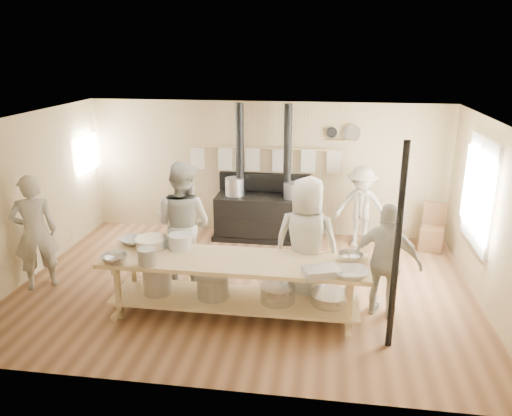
{
  "coord_description": "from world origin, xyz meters",
  "views": [
    {
      "loc": [
        1.19,
        -6.97,
        3.58
      ],
      "look_at": [
        0.14,
        0.2,
        1.23
      ],
      "focal_mm": 35.0,
      "sensor_mm": 36.0,
      "label": 1
    }
  ],
  "objects_px": {
    "cook_right": "(386,261)",
    "cook_by_window": "(361,207)",
    "prep_table": "(234,281)",
    "chair": "(432,236)",
    "cook_center": "(306,243)",
    "roasting_pan": "(321,272)",
    "stove": "(263,212)",
    "cook_far_left": "(34,233)",
    "cook_left": "(183,224)"
  },
  "relations": [
    {
      "from": "cook_right",
      "to": "cook_by_window",
      "type": "bearing_deg",
      "value": -65.78
    },
    {
      "from": "chair",
      "to": "cook_right",
      "type": "bearing_deg",
      "value": -98.96
    },
    {
      "from": "cook_left",
      "to": "cook_center",
      "type": "distance_m",
      "value": 1.94
    },
    {
      "from": "prep_table",
      "to": "cook_center",
      "type": "distance_m",
      "value": 1.15
    },
    {
      "from": "cook_center",
      "to": "roasting_pan",
      "type": "height_order",
      "value": "cook_center"
    },
    {
      "from": "cook_by_window",
      "to": "chair",
      "type": "distance_m",
      "value": 1.4
    },
    {
      "from": "stove",
      "to": "prep_table",
      "type": "relative_size",
      "value": 0.72
    },
    {
      "from": "cook_center",
      "to": "roasting_pan",
      "type": "xyz_separation_m",
      "value": [
        0.23,
        -0.8,
        -0.05
      ]
    },
    {
      "from": "stove",
      "to": "cook_by_window",
      "type": "bearing_deg",
      "value": -5.17
    },
    {
      "from": "roasting_pan",
      "to": "stove",
      "type": "bearing_deg",
      "value": 109.45
    },
    {
      "from": "stove",
      "to": "cook_left",
      "type": "distance_m",
      "value": 2.39
    },
    {
      "from": "cook_left",
      "to": "cook_center",
      "type": "xyz_separation_m",
      "value": [
        1.9,
        -0.4,
        -0.03
      ]
    },
    {
      "from": "chair",
      "to": "roasting_pan",
      "type": "height_order",
      "value": "roasting_pan"
    },
    {
      "from": "cook_far_left",
      "to": "roasting_pan",
      "type": "bearing_deg",
      "value": 133.06
    },
    {
      "from": "cook_center",
      "to": "cook_by_window",
      "type": "xyz_separation_m",
      "value": [
        0.9,
        2.38,
        -0.19
      ]
    },
    {
      "from": "cook_far_left",
      "to": "cook_left",
      "type": "bearing_deg",
      "value": 154.45
    },
    {
      "from": "cook_right",
      "to": "roasting_pan",
      "type": "xyz_separation_m",
      "value": [
        -0.87,
        -0.64,
        0.09
      ]
    },
    {
      "from": "cook_right",
      "to": "cook_by_window",
      "type": "relative_size",
      "value": 1.06
    },
    {
      "from": "cook_far_left",
      "to": "cook_center",
      "type": "bearing_deg",
      "value": 143.63
    },
    {
      "from": "cook_left",
      "to": "stove",
      "type": "bearing_deg",
      "value": -94.84
    },
    {
      "from": "stove",
      "to": "cook_center",
      "type": "relative_size",
      "value": 1.36
    },
    {
      "from": "cook_by_window",
      "to": "prep_table",
      "type": "bearing_deg",
      "value": -110.07
    },
    {
      "from": "cook_right",
      "to": "chair",
      "type": "xyz_separation_m",
      "value": [
        1.11,
        2.55,
        -0.55
      ]
    },
    {
      "from": "chair",
      "to": "roasting_pan",
      "type": "distance_m",
      "value": 3.81
    },
    {
      "from": "prep_table",
      "to": "chair",
      "type": "relative_size",
      "value": 4.13
    },
    {
      "from": "stove",
      "to": "cook_left",
      "type": "relative_size",
      "value": 1.32
    },
    {
      "from": "roasting_pan",
      "to": "prep_table",
      "type": "bearing_deg",
      "value": 164.43
    },
    {
      "from": "stove",
      "to": "prep_table",
      "type": "distance_m",
      "value": 3.02
    },
    {
      "from": "prep_table",
      "to": "cook_by_window",
      "type": "distance_m",
      "value": 3.41
    },
    {
      "from": "stove",
      "to": "cook_right",
      "type": "relative_size",
      "value": 1.61
    },
    {
      "from": "cook_center",
      "to": "chair",
      "type": "height_order",
      "value": "cook_center"
    },
    {
      "from": "prep_table",
      "to": "cook_by_window",
      "type": "xyz_separation_m",
      "value": [
        1.85,
        2.85,
        0.25
      ]
    },
    {
      "from": "cook_by_window",
      "to": "roasting_pan",
      "type": "height_order",
      "value": "cook_by_window"
    },
    {
      "from": "cook_left",
      "to": "cook_right",
      "type": "bearing_deg",
      "value": -171.69
    },
    {
      "from": "stove",
      "to": "cook_left",
      "type": "xyz_separation_m",
      "value": [
        -0.94,
        -2.15,
        0.47
      ]
    },
    {
      "from": "cook_right",
      "to": "chair",
      "type": "height_order",
      "value": "cook_right"
    },
    {
      "from": "prep_table",
      "to": "roasting_pan",
      "type": "relative_size",
      "value": 8.14
    },
    {
      "from": "roasting_pan",
      "to": "cook_right",
      "type": "bearing_deg",
      "value": 36.63
    },
    {
      "from": "roasting_pan",
      "to": "cook_far_left",
      "type": "bearing_deg",
      "value": 170.09
    },
    {
      "from": "prep_table",
      "to": "cook_right",
      "type": "relative_size",
      "value": 2.22
    },
    {
      "from": "chair",
      "to": "cook_far_left",
      "type": "bearing_deg",
      "value": -144.26
    },
    {
      "from": "cook_left",
      "to": "roasting_pan",
      "type": "relative_size",
      "value": 4.46
    },
    {
      "from": "stove",
      "to": "cook_center",
      "type": "bearing_deg",
      "value": -69.43
    },
    {
      "from": "stove",
      "to": "cook_center",
      "type": "distance_m",
      "value": 2.75
    },
    {
      "from": "stove",
      "to": "chair",
      "type": "height_order",
      "value": "stove"
    },
    {
      "from": "prep_table",
      "to": "roasting_pan",
      "type": "xyz_separation_m",
      "value": [
        1.18,
        -0.33,
        0.38
      ]
    },
    {
      "from": "stove",
      "to": "cook_far_left",
      "type": "bearing_deg",
      "value": -140.49
    },
    {
      "from": "cook_right",
      "to": "roasting_pan",
      "type": "height_order",
      "value": "cook_right"
    },
    {
      "from": "cook_center",
      "to": "roasting_pan",
      "type": "relative_size",
      "value": 4.31
    },
    {
      "from": "prep_table",
      "to": "cook_by_window",
      "type": "relative_size",
      "value": 2.35
    }
  ]
}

